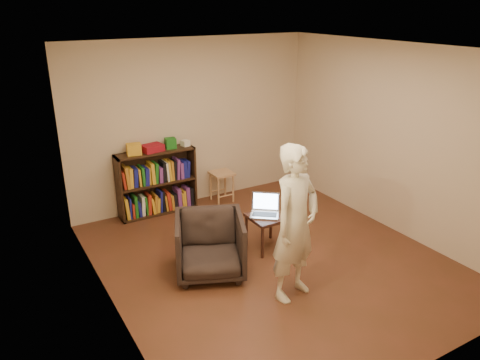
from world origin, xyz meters
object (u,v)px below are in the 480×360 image
bookshelf (157,186)px  laptop (265,210)px  person (295,224)px  armchair (210,245)px  stool (222,178)px  side_table (267,221)px

bookshelf → laptop: 1.93m
person → armchair: bearing=109.3°
bookshelf → stool: 1.08m
stool → laptop: 1.65m
stool → side_table: (-0.24, -1.69, -0.01)m
stool → person: person is taller
armchair → person: 1.16m
side_table → armchair: bearing=-169.3°
armchair → bookshelf: bearing=110.6°
bookshelf → side_table: size_ratio=2.58×
bookshelf → laptop: bearing=-64.4°
person → side_table: bearing=56.4°
stool → laptop: size_ratio=1.08×
side_table → laptop: (0.00, 0.06, 0.14)m
bookshelf → side_table: bearing=-65.2°
bookshelf → laptop: (0.84, -1.74, 0.09)m
armchair → side_table: 0.95m
laptop → person: (-0.34, -1.09, 0.35)m
armchair → side_table: size_ratio=1.75×
side_table → laptop: 0.15m
armchair → stool: bearing=81.3°
laptop → person: bearing=-68.9°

